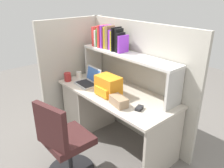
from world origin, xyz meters
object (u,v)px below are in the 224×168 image
Objects in this scene: paper_cup at (79,75)px; laptop at (89,81)px; backpack at (108,86)px; office_chair at (65,147)px; snack_canister at (68,77)px; computer_mouse at (139,108)px; tissue_box at (119,101)px.

laptop is at bearing -5.32° from paper_cup.
backpack is 0.32× the size of office_chair.
paper_cup is 0.10× the size of office_chair.
backpack is at bearing 10.91° from snack_canister.
computer_mouse is 1.15× the size of paper_cup.
office_chair is at bearing -79.68° from backpack.
snack_canister reaches higher than computer_mouse.
backpack is 2.88× the size of computer_mouse.
office_chair reaches higher than computer_mouse.
computer_mouse is at bearing 35.85° from tissue_box.
snack_canister is (-0.00, -0.18, 0.01)m from paper_cup.
tissue_box reaches higher than computer_mouse.
tissue_box is at bearing -17.09° from backpack.
backpack reaches higher than tissue_box.
office_chair is at bearing -41.89° from paper_cup.
office_chair is at bearing -34.09° from snack_canister.
tissue_box is 0.74m from office_chair.
laptop is at bearing 160.15° from computer_mouse.
laptop is at bearing -65.92° from office_chair.
backpack is 0.72m from snack_canister.
paper_cup is at bearing 174.68° from laptop.
paper_cup is at bearing -177.43° from tissue_box.
snack_canister is 1.08m from office_chair.
office_chair is (-0.16, -0.61, -0.39)m from tissue_box.
backpack is 0.51m from computer_mouse.
computer_mouse is 0.87m from office_chair.
office_chair is (0.54, -0.72, -0.39)m from laptop.
office_chair is at bearing -94.30° from tissue_box.
laptop is 0.29m from paper_cup.
computer_mouse is 0.90× the size of snack_canister.
laptop is 3.58× the size of paper_cup.
paper_cup is 1.18m from office_chair.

